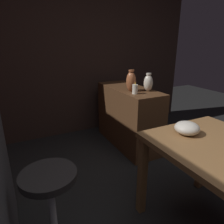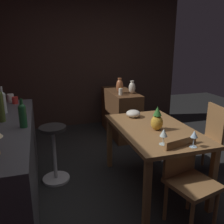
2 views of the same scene
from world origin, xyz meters
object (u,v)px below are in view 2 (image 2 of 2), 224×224
(pineapple_centerpiece, at_px, (157,120))
(chair_near_window, at_px, (188,178))
(fruit_bowl, at_px, (133,114))
(wine_bottle_green, at_px, (23,114))
(pillar_candle_tall, at_px, (121,92))
(vase_copper, at_px, (120,86))
(bar_stool, at_px, (54,152))
(vase_ceramic_ivory, at_px, (132,88))
(wine_glass_right, at_px, (194,135))
(sideboard_cabinet, at_px, (121,113))
(cup_red, at_px, (15,100))
(wine_glass_left, at_px, (164,133))
(dining_table, at_px, (154,136))
(chair_by_doorway, at_px, (206,138))
(cup_white, at_px, (11,98))
(wine_bottle_clear, at_px, (3,101))

(pineapple_centerpiece, bearing_deg, chair_near_window, -176.06)
(fruit_bowl, xyz_separation_m, wine_bottle_green, (-0.45, 1.31, 0.24))
(pillar_candle_tall, relative_size, vase_copper, 0.53)
(bar_stool, bearing_deg, fruit_bowl, -90.43)
(vase_ceramic_ivory, bearing_deg, wine_glass_right, 174.47)
(sideboard_cabinet, height_order, wine_glass_right, wine_glass_right)
(cup_red, bearing_deg, bar_stool, -140.86)
(wine_glass_left, relative_size, wine_glass_right, 0.97)
(dining_table, xyz_separation_m, chair_near_window, (-0.64, -0.04, -0.19))
(dining_table, bearing_deg, vase_ceramic_ivory, -11.83)
(dining_table, distance_m, bar_stool, 1.23)
(wine_glass_right, relative_size, pillar_candle_tall, 1.17)
(chair_near_window, height_order, wine_glass_right, wine_glass_right)
(fruit_bowl, xyz_separation_m, vase_ceramic_ivory, (1.03, -0.39, 0.14))
(sideboard_cabinet, height_order, wine_bottle_green, wine_bottle_green)
(bar_stool, height_order, wine_glass_right, wine_glass_right)
(dining_table, relative_size, chair_near_window, 1.59)
(chair_by_doorway, bearing_deg, pillar_candle_tall, 28.07)
(sideboard_cabinet, distance_m, fruit_bowl, 1.37)
(wine_bottle_green, relative_size, vase_ceramic_ivory, 1.24)
(chair_by_doorway, relative_size, wine_glass_right, 5.67)
(chair_near_window, height_order, chair_by_doorway, chair_by_doorway)
(sideboard_cabinet, distance_m, cup_white, 1.98)
(chair_near_window, height_order, pineapple_centerpiece, pineapple_centerpiece)
(chair_near_window, xyz_separation_m, bar_stool, (1.10, 1.14, -0.08))
(pineapple_centerpiece, bearing_deg, cup_white, 53.66)
(wine_bottle_green, bearing_deg, dining_table, -89.97)
(chair_by_doorway, bearing_deg, vase_copper, 24.60)
(sideboard_cabinet, bearing_deg, fruit_bowl, 167.99)
(bar_stool, height_order, cup_red, cup_red)
(bar_stool, distance_m, wine_glass_right, 1.66)
(chair_near_window, height_order, vase_copper, vase_copper)
(pillar_candle_tall, bearing_deg, wine_glass_right, -179.18)
(pineapple_centerpiece, relative_size, cup_red, 2.44)
(vase_ceramic_ivory, bearing_deg, fruit_bowl, 159.35)
(pillar_candle_tall, bearing_deg, wine_bottle_green, 134.18)
(chair_by_doorway, relative_size, wine_bottle_clear, 3.00)
(wine_glass_right, height_order, vase_ceramic_ivory, vase_ceramic_ivory)
(fruit_bowl, height_order, pillar_candle_tall, pillar_candle_tall)
(wine_bottle_green, bearing_deg, wine_glass_right, -110.75)
(bar_stool, bearing_deg, cup_white, 37.04)
(fruit_bowl, bearing_deg, wine_glass_left, 176.74)
(bar_stool, xyz_separation_m, wine_bottle_clear, (0.11, 0.52, 0.65))
(chair_by_doorway, distance_m, pineapple_centerpiece, 0.89)
(sideboard_cabinet, xyz_separation_m, vase_ceramic_ivory, (-0.26, -0.11, 0.51))
(pineapple_centerpiece, xyz_separation_m, fruit_bowl, (0.51, 0.07, -0.07))
(wine_bottle_clear, bearing_deg, pillar_candle_tall, -63.21)
(pineapple_centerpiece, bearing_deg, sideboard_cabinet, -6.37)
(pineapple_centerpiece, distance_m, pillar_candle_tall, 1.49)
(chair_by_doorway, bearing_deg, fruit_bowl, 67.41)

